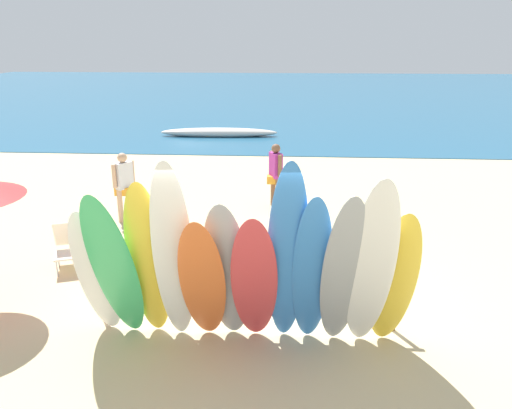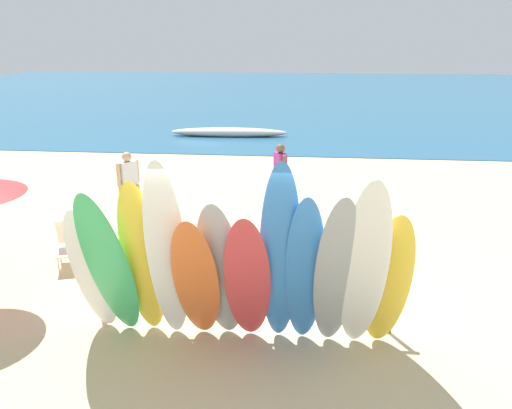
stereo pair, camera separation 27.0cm
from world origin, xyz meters
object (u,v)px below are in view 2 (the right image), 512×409
surfboard_orange_4 (196,281)px  surfboard_white_3 (167,256)px  beach_chair_red (71,241)px  distant_boat (229,132)px  surfboard_yellow_2 (143,262)px  surfboard_grey_5 (221,274)px  beachgoer_near_rack (280,171)px  surfboard_green_1 (109,268)px  surfboard_red_6 (247,281)px  surfboard_white_10 (364,270)px  surfboard_blue_7 (280,259)px  surfboard_rack (241,285)px  beachgoer_by_water (129,181)px  surfboard_yellow_11 (388,283)px  surfboard_blue_8 (305,274)px  surfboard_grey_9 (336,276)px  surfboard_white_0 (92,272)px

surfboard_orange_4 → surfboard_white_3: bearing=-174.2°
beach_chair_red → distant_boat: beach_chair_red is taller
surfboard_yellow_2 → surfboard_grey_5: surfboard_yellow_2 is taller
beachgoer_near_rack → surfboard_green_1: bearing=-41.1°
beach_chair_red → beachgoer_near_rack: bearing=25.6°
surfboard_yellow_2 → surfboard_red_6: bearing=-7.2°
surfboard_white_10 → beachgoer_near_rack: size_ratio=1.76×
surfboard_blue_7 → surfboard_yellow_2: bearing=173.7°
surfboard_white_3 → surfboard_white_10: surfboard_white_3 is taller
surfboard_rack → beachgoer_by_water: 5.15m
surfboard_white_3 → surfboard_yellow_11: (2.69, 0.12, -0.30)m
surfboard_blue_8 → beachgoer_near_rack: 5.97m
surfboard_blue_7 → surfboard_yellow_11: bearing=1.3°
surfboard_white_3 → surfboard_yellow_11: bearing=-3.2°
surfboard_green_1 → surfboard_grey_9: (2.79, -0.01, 0.02)m
surfboard_rack → surfboard_yellow_2: 1.42m
beachgoer_by_water → surfboard_white_0: bearing=-132.4°
surfboard_orange_4 → surfboard_rack: bearing=51.7°
surfboard_white_0 → surfboard_grey_5: (1.70, -0.05, 0.08)m
surfboard_grey_5 → distant_boat: 14.88m
surfboard_white_3 → surfboard_blue_7: 1.38m
surfboard_green_1 → surfboard_yellow_11: (3.44, 0.13, -0.11)m
surfboard_orange_4 → surfboard_blue_7: (1.04, -0.03, 0.37)m
distant_boat → surfboard_white_10: bearing=-75.5°
surfboard_orange_4 → surfboard_red_6: bearing=0.5°
surfboard_green_1 → surfboard_red_6: size_ratio=1.14×
surfboard_rack → surfboard_orange_4: surfboard_orange_4 is taller
surfboard_orange_4 → surfboard_red_6: (0.64, 0.01, 0.03)m
surfboard_red_6 → surfboard_blue_7: 0.53m
surfboard_white_3 → surfboard_rack: bearing=33.3°
surfboard_grey_5 → distant_boat: surfboard_grey_5 is taller
surfboard_orange_4 → surfboard_grey_5: 0.32m
surfboard_yellow_2 → beach_chair_red: (-2.06, 2.34, -0.75)m
beachgoer_near_rack → beach_chair_red: size_ratio=1.79×
surfboard_white_0 → beachgoer_near_rack: surfboard_white_0 is taller
surfboard_blue_7 → beachgoer_near_rack: size_ratio=1.85×
surfboard_rack → surfboard_red_6: (0.15, -0.62, 0.37)m
surfboard_green_1 → surfboard_red_6: (1.73, 0.06, -0.14)m
surfboard_grey_5 → beachgoer_by_water: (-2.80, 4.75, -0.18)m
surfboard_green_1 → surfboard_grey_5: (1.39, 0.12, -0.07)m
surfboard_white_0 → beachgoer_by_water: 4.83m
surfboard_rack → surfboard_blue_7: bearing=-50.2°
surfboard_white_0 → surfboard_white_10: size_ratio=0.76×
beach_chair_red → distant_boat: bearing=65.5°
surfboard_yellow_11 → beachgoer_near_rack: 6.09m
surfboard_rack → surfboard_grey_5: 0.74m
surfboard_yellow_2 → beachgoer_by_water: (-1.82, 4.77, -0.31)m
surfboard_grey_5 → distant_boat: bearing=101.9°
surfboard_white_0 → surfboard_orange_4: 1.40m
surfboard_white_0 → surfboard_yellow_2: (0.71, -0.07, 0.21)m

